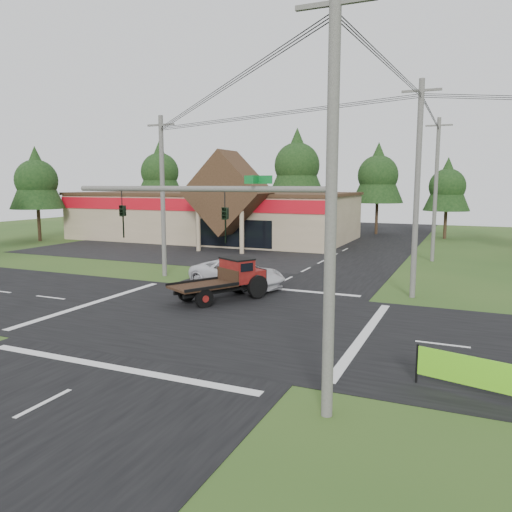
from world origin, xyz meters
The scene contains 19 objects.
ground centered at (0.00, 0.00, 0.00)m, with size 120.00×120.00×0.00m, color #284A1A.
road_ns centered at (0.00, 0.00, 0.01)m, with size 12.00×120.00×0.02m, color black.
road_ew centered at (0.00, 0.00, 0.01)m, with size 120.00×12.00×0.02m, color black.
parking_apron centered at (-14.00, 19.00, 0.01)m, with size 28.00×14.00×0.02m, color black.
cvs_building centered at (-15.70, 29.57, 2.78)m, with size 30.40×18.20×9.19m.
traffic_signal_mast centered at (5.82, -7.50, 4.43)m, with size 8.12×0.24×7.00m.
utility_pole_nr centered at (7.50, -7.50, 5.64)m, with size 2.00×0.30×11.00m.
utility_pole_nw centered at (-8.00, 8.00, 5.39)m, with size 2.00×0.30×10.50m.
utility_pole_ne centered at (8.00, 8.00, 5.89)m, with size 2.00×0.30×11.50m.
utility_pole_n centered at (8.00, 22.00, 5.74)m, with size 2.00×0.30×11.20m.
tree_row_a centered at (-30.00, 40.00, 8.05)m, with size 6.72×6.72×12.12m.
tree_row_b centered at (-20.00, 42.00, 6.70)m, with size 5.60×5.60×10.10m.
tree_row_c centered at (-10.00, 41.00, 8.72)m, with size 7.28×7.28×13.13m.
tree_row_d centered at (0.00, 42.00, 7.38)m, with size 6.16×6.16×11.11m.
tree_row_e centered at (8.00, 40.00, 6.03)m, with size 5.04×5.04×9.09m.
tree_side_w centered at (-32.00, 20.00, 6.70)m, with size 5.60×5.60×10.10m.
antique_flatbed_truck centered at (-1.24, 3.17, 1.12)m, with size 2.04×5.34×2.23m, color #580D0C, non-canonical shape.
roadside_banner centered at (11.20, -4.71, 0.63)m, with size 3.67×0.11×1.25m, color #68CD1B, non-canonical shape.
white_pickup centered at (-1.94, 6.68, 0.83)m, with size 2.76×5.98×1.66m, color silver.
Camera 1 is at (10.79, -19.80, 6.14)m, focal length 35.00 mm.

